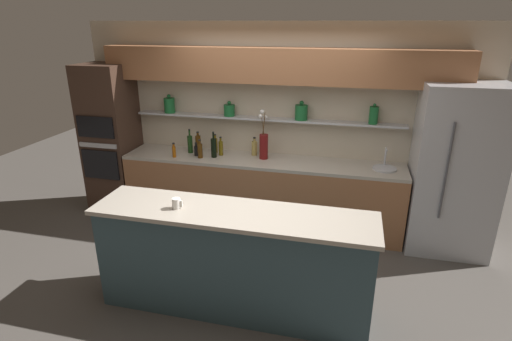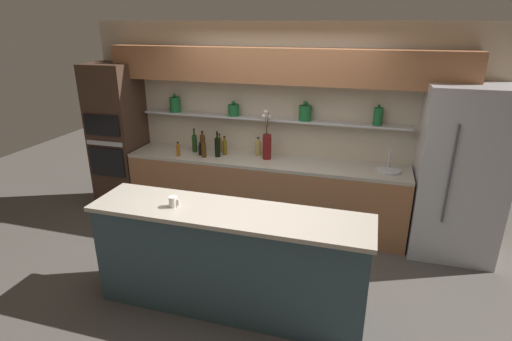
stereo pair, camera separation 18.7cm
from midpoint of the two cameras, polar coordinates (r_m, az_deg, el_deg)
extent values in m
plane|color=#4C4742|center=(4.46, -0.24, -14.99)|extent=(12.00, 12.00, 0.00)
cube|color=beige|center=(5.34, 4.70, 6.47)|extent=(5.20, 0.10, 2.60)
cube|color=#B7B7BC|center=(5.21, 2.87, 7.38)|extent=(3.53, 0.18, 0.02)
cylinder|color=#19602D|center=(5.63, -10.55, 9.24)|extent=(0.14, 0.14, 0.20)
sphere|color=#19602D|center=(5.61, -10.63, 10.49)|extent=(0.05, 0.05, 0.05)
cylinder|color=#19602D|center=(5.31, -2.19, 8.61)|extent=(0.14, 0.14, 0.15)
sphere|color=#19602D|center=(5.30, -2.21, 9.66)|extent=(0.05, 0.05, 0.05)
cylinder|color=#19602D|center=(5.09, 8.08, 8.13)|extent=(0.16, 0.16, 0.19)
sphere|color=#19602D|center=(5.07, 8.15, 9.49)|extent=(0.06, 0.06, 0.06)
cylinder|color=#19602D|center=(5.04, 18.07, 7.34)|extent=(0.11, 0.11, 0.21)
sphere|color=#19602D|center=(5.02, 18.23, 8.73)|extent=(0.04, 0.04, 0.04)
cube|color=#99603D|center=(4.99, 4.43, 14.72)|extent=(4.42, 0.34, 0.42)
cube|color=#99603D|center=(5.32, 2.12, -3.34)|extent=(3.63, 0.62, 0.88)
cube|color=#ADA393|center=(5.15, 2.19, 1.34)|extent=(3.63, 0.62, 0.04)
cube|color=#334C56|center=(3.81, -2.36, -12.98)|extent=(2.49, 0.55, 0.98)
cube|color=#ADA393|center=(3.55, -2.48, -6.10)|extent=(2.55, 0.61, 0.04)
cube|color=#B7B7BC|center=(5.06, 28.03, -0.42)|extent=(0.91, 0.70, 1.98)
cylinder|color=#4C4C51|center=(4.66, 27.05, -0.64)|extent=(0.02, 0.02, 1.09)
cube|color=#3D281E|center=(5.98, -18.19, 4.42)|extent=(0.62, 0.62, 2.07)
cube|color=black|center=(5.80, -19.66, 1.11)|extent=(0.52, 0.02, 0.40)
cube|color=black|center=(5.66, -20.28, 6.08)|extent=(0.52, 0.02, 0.28)
cube|color=#B7B7BC|center=(5.73, -19.98, 3.66)|extent=(0.55, 0.02, 0.06)
cylinder|color=maroon|center=(5.13, 2.63, 3.39)|extent=(0.11, 0.11, 0.32)
cylinder|color=#4C3319|center=(5.04, 2.51, 6.46)|extent=(0.05, 0.04, 0.24)
sphere|color=silver|center=(4.99, 2.18, 7.77)|extent=(0.05, 0.05, 0.05)
cylinder|color=#4C3319|center=(5.05, 2.68, 6.70)|extent=(0.03, 0.03, 0.29)
sphere|color=silver|center=(5.05, 2.46, 8.38)|extent=(0.06, 0.06, 0.06)
cylinder|color=#4C3319|center=(5.06, 2.70, 6.34)|extent=(0.03, 0.01, 0.22)
sphere|color=silver|center=(5.07, 2.97, 7.65)|extent=(0.04, 0.04, 0.04)
cylinder|color=#B7B7BC|center=(5.01, 19.40, -0.03)|extent=(0.28, 0.28, 0.02)
cylinder|color=#B7B7BC|center=(5.07, 19.52, 1.64)|extent=(0.02, 0.02, 0.22)
cylinder|color=#B7B7BC|center=(4.98, 19.69, 2.62)|extent=(0.02, 0.12, 0.02)
cylinder|color=#9E4C0A|center=(5.34, -10.06, 2.79)|extent=(0.05, 0.05, 0.14)
cylinder|color=#9E4C0A|center=(5.31, -10.12, 3.71)|extent=(0.03, 0.03, 0.04)
cylinder|color=black|center=(5.31, -10.13, 3.96)|extent=(0.03, 0.03, 0.01)
cylinder|color=#4C2D0C|center=(5.24, -6.45, 2.90)|extent=(0.06, 0.06, 0.19)
cylinder|color=#4C2D0C|center=(5.21, -6.50, 4.11)|extent=(0.03, 0.03, 0.04)
cylinder|color=black|center=(5.20, -6.51, 4.42)|extent=(0.03, 0.03, 0.01)
cylinder|color=brown|center=(5.44, -4.23, 3.64)|extent=(0.06, 0.06, 0.19)
cylinder|color=brown|center=(5.40, -4.27, 4.87)|extent=(0.03, 0.03, 0.05)
cylinder|color=black|center=(5.40, -4.27, 5.20)|extent=(0.03, 0.03, 0.01)
cylinder|color=black|center=(5.34, -6.96, 2.90)|extent=(0.05, 0.05, 0.13)
cylinder|color=black|center=(5.32, -7.00, 3.76)|extent=(0.03, 0.03, 0.04)
cylinder|color=black|center=(5.31, -7.01, 4.01)|extent=(0.03, 0.03, 0.01)
cylinder|color=#4C2D0C|center=(5.47, -6.66, 3.87)|extent=(0.07, 0.07, 0.23)
cylinder|color=#4C2D0C|center=(5.44, -6.72, 5.25)|extent=(0.03, 0.03, 0.04)
cylinder|color=black|center=(5.43, -6.73, 5.55)|extent=(0.03, 0.03, 0.01)
cylinder|color=black|center=(5.24, -4.51, 3.29)|extent=(0.07, 0.07, 0.25)
cylinder|color=black|center=(5.19, -4.56, 5.03)|extent=(0.02, 0.02, 0.08)
cylinder|color=black|center=(5.18, -4.57, 5.53)|extent=(0.03, 0.03, 0.01)
cylinder|color=brown|center=(5.32, -3.49, 3.24)|extent=(0.06, 0.06, 0.19)
cylinder|color=brown|center=(5.28, -3.51, 4.48)|extent=(0.03, 0.03, 0.05)
cylinder|color=black|center=(5.27, -3.52, 4.81)|extent=(0.03, 0.03, 0.01)
cylinder|color=#193814|center=(5.48, -7.79, 3.84)|extent=(0.07, 0.07, 0.23)
cylinder|color=#193814|center=(5.44, -7.87, 5.41)|extent=(0.02, 0.02, 0.08)
cylinder|color=black|center=(5.42, -7.89, 5.89)|extent=(0.03, 0.03, 0.01)
cylinder|color=tan|center=(5.29, 1.32, 3.18)|extent=(0.07, 0.07, 0.19)
cylinder|color=tan|center=(5.26, 1.33, 4.37)|extent=(0.03, 0.03, 0.04)
cylinder|color=black|center=(5.25, 1.33, 4.68)|extent=(0.03, 0.03, 0.01)
cylinder|color=silver|center=(3.66, -10.32, -4.42)|extent=(0.08, 0.08, 0.10)
cube|color=silver|center=(3.64, -9.63, -4.52)|extent=(0.02, 0.01, 0.06)
camera|label=1|loc=(0.09, -88.74, 0.47)|focal=28.00mm
camera|label=2|loc=(0.09, 91.26, -0.47)|focal=28.00mm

